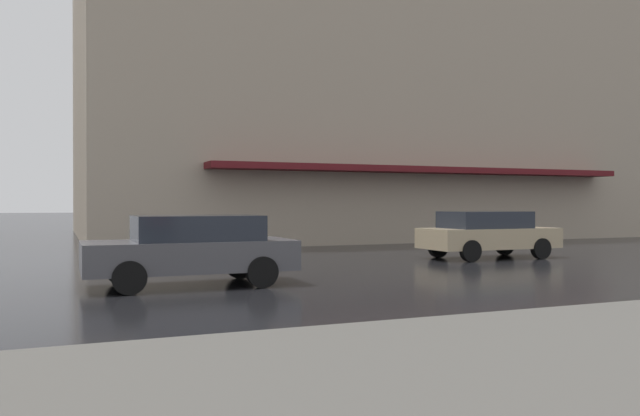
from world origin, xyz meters
TOP-DOWN VIEW (x-y plane):
  - haussmann_block_corner at (21.76, -19.59)m, footprint 19.74×26.37m
  - car_dark_grey at (2.50, -7.98)m, footprint 1.85×4.10m
  - car_champagne at (5.50, -17.45)m, footprint 1.85×4.10m

SIDE VIEW (x-z plane):
  - car_dark_grey at x=2.50m, z-range 0.05..1.46m
  - car_champagne at x=5.50m, z-range 0.05..1.46m
  - haussmann_block_corner at x=21.76m, z-range -0.27..25.36m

